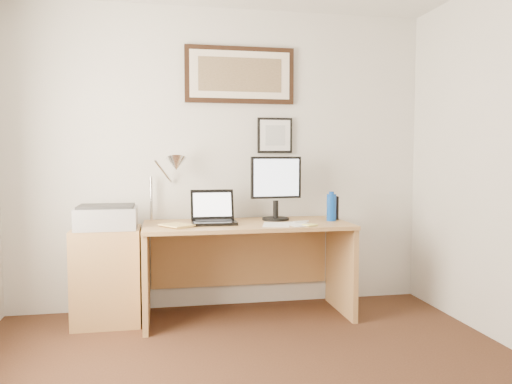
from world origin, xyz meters
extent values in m
cube|color=silver|center=(0.00, 2.00, 1.25)|extent=(3.50, 0.02, 2.50)
cube|color=#AB7C47|center=(-0.92, 1.68, 0.36)|extent=(0.50, 0.40, 0.73)
cylinder|color=#0C41A7|center=(0.84, 1.63, 0.86)|extent=(0.08, 0.08, 0.22)
cylinder|color=#0C41A7|center=(0.84, 1.63, 0.98)|extent=(0.04, 0.04, 0.02)
cube|color=black|center=(0.89, 1.72, 0.85)|extent=(0.10, 0.09, 0.19)
cube|color=white|center=(0.35, 1.49, 0.75)|extent=(0.27, 0.33, 0.00)
cube|color=white|center=(0.52, 1.48, 0.75)|extent=(0.25, 0.31, 0.00)
cube|color=#F2EA72|center=(0.59, 1.38, 0.76)|extent=(0.11, 0.11, 0.01)
cylinder|color=white|center=(0.57, 1.56, 0.76)|extent=(0.14, 0.06, 0.02)
imported|color=#E2BF6A|center=(-0.47, 1.47, 0.76)|extent=(0.27, 0.29, 0.02)
cube|color=#AB7C47|center=(0.15, 1.63, 0.73)|extent=(1.60, 0.70, 0.03)
cube|color=#AB7C47|center=(-0.63, 1.63, 0.36)|extent=(0.04, 0.65, 0.72)
cube|color=#AB7C47|center=(0.93, 1.63, 0.36)|extent=(0.04, 0.65, 0.72)
cube|color=#AB7C47|center=(0.15, 1.96, 0.45)|extent=(1.50, 0.03, 0.55)
cube|color=black|center=(-0.11, 1.61, 0.76)|extent=(0.34, 0.24, 0.02)
cube|color=black|center=(-0.11, 1.64, 0.78)|extent=(0.28, 0.13, 0.00)
cube|color=black|center=(-0.11, 1.74, 0.89)|extent=(0.34, 0.07, 0.23)
cube|color=white|center=(-0.11, 1.73, 0.89)|extent=(0.30, 0.05, 0.18)
cylinder|color=black|center=(0.41, 1.76, 0.76)|extent=(0.22, 0.22, 0.02)
cylinder|color=black|center=(0.41, 1.76, 0.84)|extent=(0.04, 0.04, 0.14)
cube|color=black|center=(0.41, 1.75, 1.10)|extent=(0.42, 0.07, 0.34)
cube|color=silver|center=(0.41, 1.73, 1.10)|extent=(0.38, 0.04, 0.30)
cube|color=#A6A6A9|center=(-0.91, 1.65, 0.81)|extent=(0.44, 0.34, 0.16)
cube|color=#2E2E2E|center=(-0.91, 1.65, 0.90)|extent=(0.40, 0.30, 0.02)
cylinder|color=silver|center=(-0.59, 1.92, 0.93)|extent=(0.02, 0.02, 0.36)
cylinder|color=silver|center=(-0.49, 1.86, 1.15)|extent=(0.15, 0.23, 0.19)
cone|color=silver|center=(-0.39, 1.80, 1.21)|extent=(0.16, 0.18, 0.15)
cube|color=black|center=(0.15, 1.98, 1.95)|extent=(0.92, 0.03, 0.47)
cube|color=#F1E1C9|center=(0.15, 1.96, 1.95)|extent=(0.84, 0.01, 0.39)
cube|color=brown|center=(0.15, 1.95, 1.95)|extent=(0.70, 0.00, 0.28)
cube|color=black|center=(0.45, 1.98, 1.45)|extent=(0.30, 0.02, 0.30)
cube|color=white|center=(0.45, 1.96, 1.45)|extent=(0.26, 0.00, 0.26)
cube|color=#ADB2B7|center=(0.45, 1.96, 1.45)|extent=(0.17, 0.00, 0.17)
camera|label=1|loc=(-0.50, -2.20, 1.26)|focal=35.00mm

